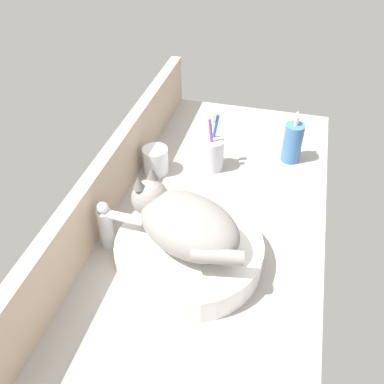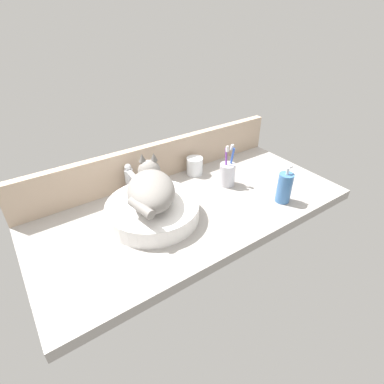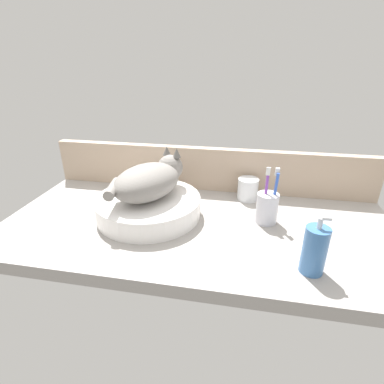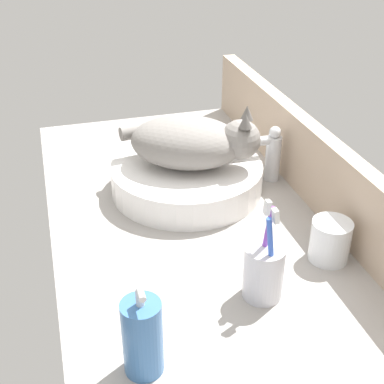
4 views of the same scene
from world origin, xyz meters
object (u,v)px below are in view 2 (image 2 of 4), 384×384
Objects in this scene: cat at (151,188)px; toothbrush_cup at (227,174)px; sink_basin at (153,211)px; soap_dispenser at (284,188)px; faucet at (130,179)px; water_glass at (195,167)px.

toothbrush_cup is at bearing 2.49° from cat.
soap_dispenser is at bearing -22.23° from sink_basin.
toothbrush_cup is (-10.26, 22.87, -1.05)cm from soap_dispenser.
faucet is at bearing 88.65° from sink_basin.
sink_basin is at bearing 157.77° from soap_dispenser.
faucet reaches higher than water_glass.
toothbrush_cup is at bearing 4.34° from sink_basin.
cat is at bearing -150.88° from water_glass.
toothbrush_cup is at bearing -68.74° from water_glass.
cat is 38.73cm from toothbrush_cup.
water_glass reaches higher than sink_basin.
water_glass is at bearing -1.56° from faucet.
cat is 37.47cm from water_glass.
water_glass is (32.29, 18.98, 0.16)cm from sink_basin.
sink_basin is at bearing -175.66° from toothbrush_cup.
soap_dispenser is 0.84× the size of toothbrush_cup.
faucet is at bearing 90.11° from cat.
toothbrush_cup reaches higher than sink_basin.
sink_basin is 4.25× the size of water_glass.
toothbrush_cup reaches higher than soap_dispenser.
toothbrush_cup is (38.03, 1.65, -7.15)cm from cat.
soap_dispenser is 42.37cm from water_glass.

